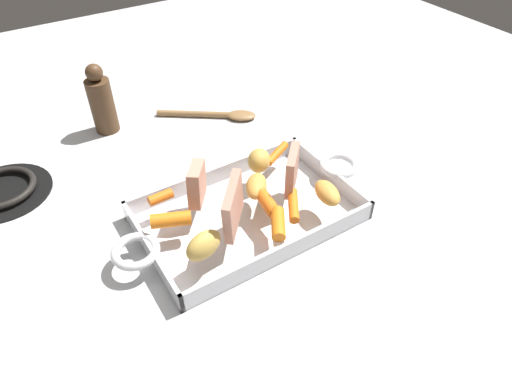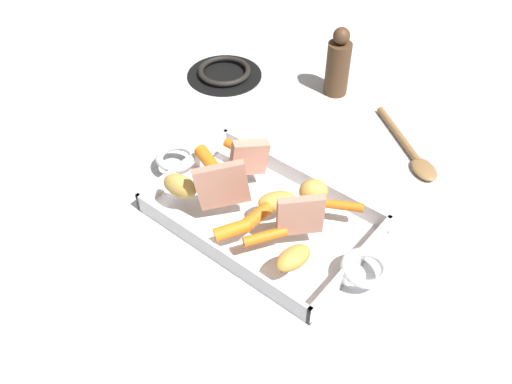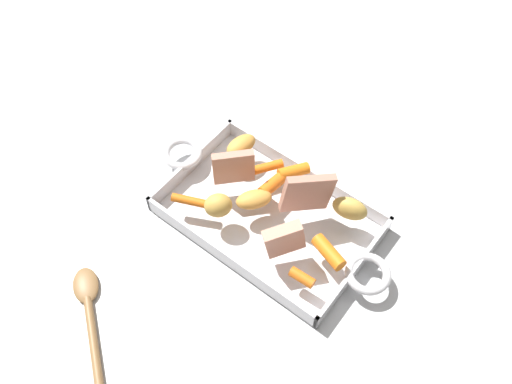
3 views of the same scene
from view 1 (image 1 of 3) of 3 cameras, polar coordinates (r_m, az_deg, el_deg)
The scene contains 18 objects.
ground_plane at distance 0.79m, azimuth -1.01°, elevation -3.31°, with size 2.23×2.23×0.00m, color silver.
roasting_dish at distance 0.78m, azimuth -1.02°, elevation -2.67°, with size 0.47×0.23×0.04m.
roast_slice_thin at distance 0.75m, azimuth -7.46°, elevation 1.01°, with size 0.02×0.06×0.06m, color tan.
roast_slice_thick at distance 0.77m, azimuth 4.56°, elevation 2.73°, with size 0.01×0.07×0.07m, color tan.
roast_slice_outer at distance 0.69m, azimuth -2.91°, elevation -1.85°, with size 0.01×0.08×0.08m, color tan.
baby_carrot_short at distance 0.73m, azimuth -10.67°, elevation -3.44°, with size 0.02×0.02×0.06m, color orange.
baby_carrot_northwest at distance 0.71m, azimuth 2.79°, elevation -3.99°, with size 0.02×0.02×0.06m, color orange.
baby_carrot_center_left at distance 0.75m, azimuth 4.71°, elevation -1.66°, with size 0.02×0.02×0.07m, color orange.
baby_carrot_northeast at distance 0.74m, azimuth 1.49°, elevation -1.41°, with size 0.02×0.02×0.05m, color orange.
baby_carrot_center_right at distance 0.86m, azimuth 2.67°, elevation 4.88°, with size 0.02×0.02×0.06m, color orange.
baby_carrot_long at distance 0.77m, azimuth -11.90°, elevation -0.64°, with size 0.02×0.02×0.04m, color orange.
potato_golden_small at distance 0.81m, azimuth 0.37°, elevation 3.96°, with size 0.05×0.04×0.04m, color gold.
potato_whole at distance 0.77m, azimuth 8.94°, elevation -0.10°, with size 0.06×0.04×0.03m, color gold.
potato_halved at distance 0.67m, azimuth -6.60°, elevation -6.68°, with size 0.06×0.03×0.04m, color gold.
potato_corner at distance 0.77m, azimuth 0.03°, elevation 0.76°, with size 0.06×0.04×0.03m, color gold.
stove_burner_rear at distance 0.96m, azimuth -29.21°, elevation 0.27°, with size 0.17×0.17×0.02m.
serving_spoon at distance 1.05m, azimuth -4.63°, elevation 9.65°, with size 0.20×0.15×0.01m.
pepper_mill at distance 1.03m, azimuth -18.85°, elevation 10.66°, with size 0.05×0.05×0.15m.
Camera 1 is at (0.29, 0.49, 0.55)m, focal length 31.82 mm.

